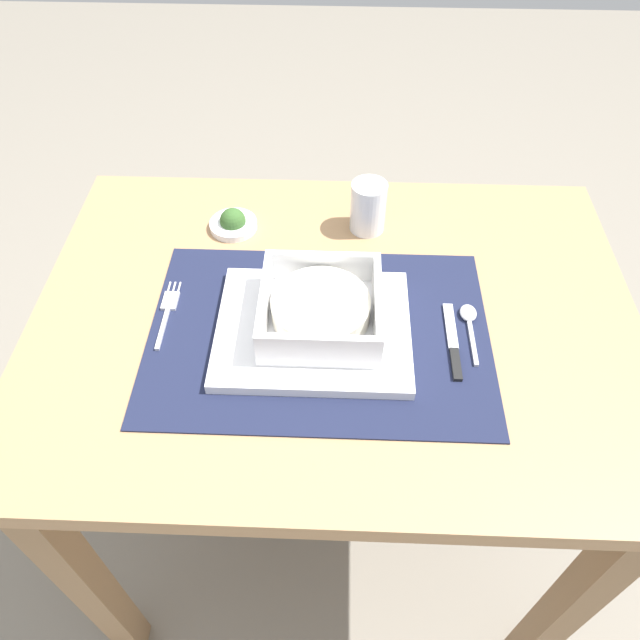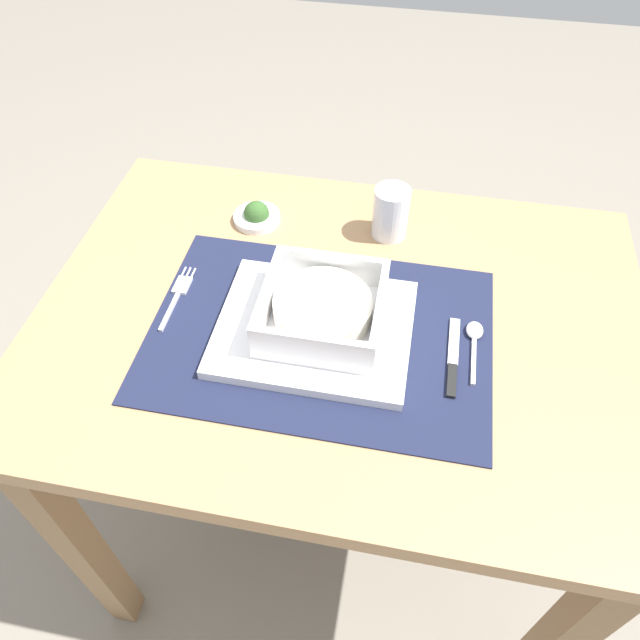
% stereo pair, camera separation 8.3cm
% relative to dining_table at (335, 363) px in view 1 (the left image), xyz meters
% --- Properties ---
extents(ground_plane, '(6.00, 6.00, 0.00)m').
position_rel_dining_table_xyz_m(ground_plane, '(0.00, 0.00, -0.61)').
color(ground_plane, gray).
extents(dining_table, '(0.89, 0.65, 0.73)m').
position_rel_dining_table_xyz_m(dining_table, '(0.00, 0.00, 0.00)').
color(dining_table, '#A37A51').
rests_on(dining_table, ground).
extents(placemat, '(0.48, 0.34, 0.00)m').
position_rel_dining_table_xyz_m(placemat, '(-0.02, -0.04, 0.12)').
color(placemat, '#191E38').
rests_on(placemat, dining_table).
extents(serving_plate, '(0.27, 0.22, 0.02)m').
position_rel_dining_table_xyz_m(serving_plate, '(-0.03, -0.04, 0.13)').
color(serving_plate, white).
rests_on(serving_plate, placemat).
extents(porridge_bowl, '(0.16, 0.16, 0.06)m').
position_rel_dining_table_xyz_m(porridge_bowl, '(-0.02, -0.03, 0.16)').
color(porridge_bowl, white).
rests_on(porridge_bowl, serving_plate).
extents(fork, '(0.02, 0.13, 0.00)m').
position_rel_dining_table_xyz_m(fork, '(-0.24, -0.01, 0.12)').
color(fork, silver).
rests_on(fork, placemat).
extents(spoon, '(0.02, 0.11, 0.01)m').
position_rel_dining_table_xyz_m(spoon, '(0.19, -0.01, 0.13)').
color(spoon, silver).
rests_on(spoon, placemat).
extents(butter_knife, '(0.01, 0.14, 0.01)m').
position_rel_dining_table_xyz_m(butter_knife, '(0.16, -0.06, 0.13)').
color(butter_knife, black).
rests_on(butter_knife, placemat).
extents(drinking_glass, '(0.06, 0.06, 0.09)m').
position_rel_dining_table_xyz_m(drinking_glass, '(0.05, 0.20, 0.16)').
color(drinking_glass, white).
rests_on(drinking_glass, dining_table).
extents(condiment_saucer, '(0.08, 0.08, 0.04)m').
position_rel_dining_table_xyz_m(condiment_saucer, '(-0.17, 0.19, 0.13)').
color(condiment_saucer, white).
rests_on(condiment_saucer, dining_table).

